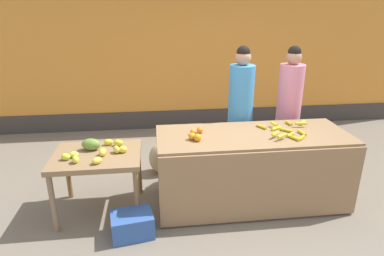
{
  "coord_description": "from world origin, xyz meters",
  "views": [
    {
      "loc": [
        -0.84,
        -3.5,
        2.32
      ],
      "look_at": [
        -0.4,
        0.15,
        0.96
      ],
      "focal_mm": 30.57,
      "sensor_mm": 36.0,
      "label": 1
    }
  ],
  "objects_px": {
    "produce_crate": "(132,224)",
    "vendor_woman_blue_shirt": "(240,114)",
    "vendor_woman_pink_shirt": "(288,111)",
    "produce_sack": "(161,158)"
  },
  "relations": [
    {
      "from": "vendor_woman_pink_shirt",
      "to": "produce_sack",
      "type": "relative_size",
      "value": 3.98
    },
    {
      "from": "produce_crate",
      "to": "vendor_woman_blue_shirt",
      "type": "bearing_deg",
      "value": 39.48
    },
    {
      "from": "vendor_woman_blue_shirt",
      "to": "vendor_woman_pink_shirt",
      "type": "height_order",
      "value": "vendor_woman_blue_shirt"
    },
    {
      "from": "vendor_woman_pink_shirt",
      "to": "produce_sack",
      "type": "distance_m",
      "value": 1.97
    },
    {
      "from": "vendor_woman_pink_shirt",
      "to": "vendor_woman_blue_shirt",
      "type": "bearing_deg",
      "value": -174.28
    },
    {
      "from": "vendor_woman_blue_shirt",
      "to": "produce_crate",
      "type": "xyz_separation_m",
      "value": [
        -1.47,
        -1.21,
        -0.81
      ]
    },
    {
      "from": "vendor_woman_pink_shirt",
      "to": "produce_crate",
      "type": "bearing_deg",
      "value": -149.72
    },
    {
      "from": "vendor_woman_blue_shirt",
      "to": "vendor_woman_pink_shirt",
      "type": "xyz_separation_m",
      "value": [
        0.73,
        0.07,
        -0.01
      ]
    },
    {
      "from": "vendor_woman_blue_shirt",
      "to": "vendor_woman_pink_shirt",
      "type": "relative_size",
      "value": 1.01
    },
    {
      "from": "vendor_woman_pink_shirt",
      "to": "produce_crate",
      "type": "xyz_separation_m",
      "value": [
        -2.19,
        -1.28,
        -0.8
      ]
    }
  ]
}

